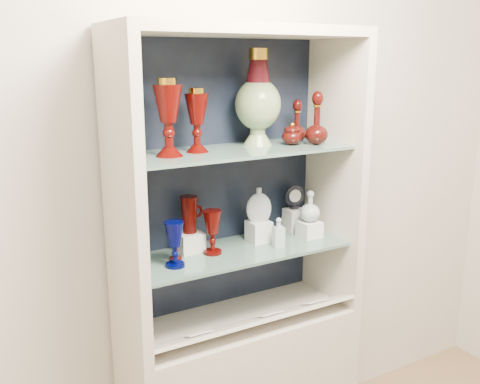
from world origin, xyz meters
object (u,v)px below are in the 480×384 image
flat_flask (259,204)px  cobalt_goblet (175,244)px  ruby_decanter_a (317,115)px  cameo_medallion (294,197)px  clear_square_bottle (279,232)px  ruby_goblet_tall (212,232)px  enamel_urn (258,98)px  pedestal_lamp_right (197,120)px  clear_round_decanter (310,207)px  lidded_bowl (292,133)px  ruby_decanter_b (297,119)px  ruby_goblet_small (175,247)px  ruby_pitcher (189,214)px  pedestal_lamp_left (168,118)px

flat_flask → cobalt_goblet: bearing=-148.0°
flat_flask → ruby_decanter_a: bearing=-5.6°
cameo_medallion → clear_square_bottle: bearing=-134.4°
ruby_goblet_tall → flat_flask: (0.24, 0.04, 0.08)m
enamel_urn → cameo_medallion: bearing=12.1°
pedestal_lamp_right → ruby_goblet_tall: (0.05, -0.01, -0.45)m
clear_round_decanter → lidded_bowl: bearing=179.2°
ruby_decanter_b → lidded_bowl: 0.10m
ruby_decanter_a → clear_round_decanter: bearing=73.9°
ruby_goblet_tall → ruby_goblet_small: ruby_goblet_tall is taller
pedestal_lamp_right → clear_square_bottle: (0.33, -0.08, -0.48)m
lidded_bowl → flat_flask: (-0.12, 0.06, -0.30)m
ruby_pitcher → clear_square_bottle: ruby_pitcher is taller
clear_round_decanter → flat_flask: bearing=165.0°
pedestal_lamp_left → lidded_bowl: bearing=-0.3°
flat_flask → clear_round_decanter: (0.23, -0.06, -0.03)m
lidded_bowl → ruby_goblet_tall: size_ratio=0.53×
lidded_bowl → cameo_medallion: size_ratio=0.83×
lidded_bowl → clear_round_decanter: bearing=-0.8°
pedestal_lamp_right → ruby_goblet_small: bearing=-178.2°
enamel_urn → flat_flask: 0.45m
ruby_decanter_a → cobalt_goblet: bearing=178.8°
pedestal_lamp_right → flat_flask: 0.48m
ruby_pitcher → cameo_medallion: bearing=-1.1°
pedestal_lamp_left → ruby_pitcher: size_ratio=1.86×
ruby_decanter_a → flat_flask: ruby_decanter_a is taller
ruby_goblet_tall → ruby_decanter_a: bearing=-8.3°
ruby_goblet_tall → ruby_goblet_small: size_ratio=1.76×
ruby_goblet_tall → clear_square_bottle: size_ratio=1.42×
flat_flask → ruby_pitcher: bearing=-166.7°
ruby_goblet_tall → pedestal_lamp_right: bearing=167.7°
ruby_decanter_a → clear_square_bottle: ruby_decanter_a is taller
lidded_bowl → clear_square_bottle: size_ratio=0.75×
lidded_bowl → ruby_goblet_small: lidded_bowl is taller
ruby_decanter_a → flat_flask: bearing=154.3°
ruby_goblet_tall → cameo_medallion: (0.47, 0.09, 0.07)m
ruby_decanter_a → clear_square_bottle: (-0.18, -0.00, -0.48)m
enamel_urn → clear_round_decanter: bearing=-16.1°
pedestal_lamp_left → pedestal_lamp_right: (0.13, 0.03, -0.02)m
ruby_decanter_a → enamel_urn: bearing=153.5°
ruby_decanter_a → ruby_goblet_small: bearing=173.0°
clear_square_bottle → ruby_goblet_small: bearing=170.1°
clear_round_decanter → cameo_medallion: 0.12m
ruby_goblet_tall → clear_round_decanter: clear_round_decanter is taller
enamel_urn → lidded_bowl: enamel_urn is taller
cobalt_goblet → ruby_decanter_a: bearing=-1.2°
ruby_decanter_b → clear_round_decanter: 0.39m
lidded_bowl → cameo_medallion: 0.35m
pedestal_lamp_left → ruby_pitcher: 0.43m
clear_square_bottle → ruby_pitcher: bearing=157.7°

